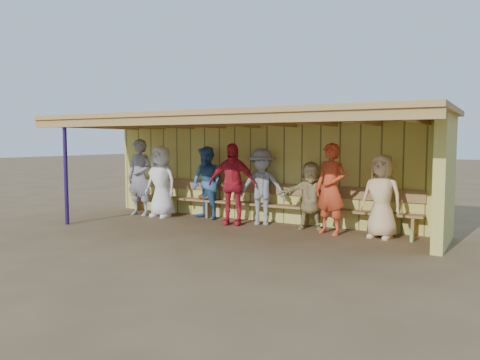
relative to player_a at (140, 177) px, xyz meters
The scene contains 12 objects.
ground 3.24m from the player_a, ahead, with size 90.00×90.00×0.00m, color brown.
player_a is the anchor object (origin of this frame).
player_b 0.66m from the player_a, ahead, with size 0.88×0.57×1.79m, color white.
player_c 1.89m from the player_a, 10.65° to the left, with size 0.87×0.68×1.79m, color teal.
player_d 2.75m from the player_a, ahead, with size 1.10×0.46×1.87m, color red.
player_e 3.38m from the player_a, ahead, with size 1.13×0.65×1.75m, color gray.
player_f 4.57m from the player_a, ahead, with size 1.37×0.44×1.48m, color tan.
player_g 5.10m from the player_a, ahead, with size 0.69×0.45×1.88m, color #D24321.
player_h 6.10m from the player_a, ahead, with size 0.81×0.53×1.66m, color #E4BB80.
dugout_structure 3.52m from the player_a, ahead, with size 8.80×3.20×2.50m.
bench 3.15m from the player_a, 12.10° to the left, with size 7.60×0.34×0.93m.
dugout_equipment 2.59m from the player_a, 11.90° to the left, with size 5.27×0.62×0.80m.
Camera 1 is at (5.17, -8.68, 1.92)m, focal length 35.00 mm.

